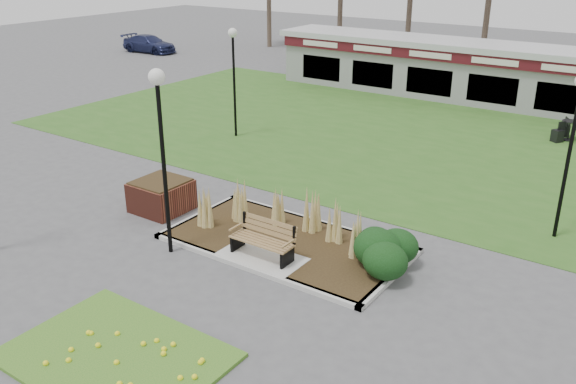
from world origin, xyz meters
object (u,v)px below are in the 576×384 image
Objects in this scene: park_bench at (264,239)px; brick_planter at (162,195)px; lamp_post_mid_right at (575,121)px; car_silver at (342,56)px; lamp_post_far_left at (233,59)px; bistro_set_b at (568,134)px; car_black at (356,57)px; car_blue at (149,44)px; food_pavilion at (502,75)px; lamp_post_mid_left at (160,122)px.

brick_planter is at bearing 170.31° from park_bench.
lamp_post_mid_right is 25.03m from car_silver.
bistro_set_b is at bearing 31.95° from lamp_post_far_left.
bistro_set_b is at bearing -124.21° from car_black.
park_bench is 15.74m from bistro_set_b.
park_bench is 1.13× the size of brick_planter.
bistro_set_b is 0.36× the size of car_blue.
car_silver is at bearing 104.04° from lamp_post_far_left.
lamp_post_mid_left is (-2.28, -20.76, 2.02)m from food_pavilion.
park_bench is 4.47m from brick_planter.
lamp_post_mid_left is 1.07× the size of car_silver.
brick_planter is 0.33× the size of lamp_post_mid_right.
lamp_post_mid_left is (-2.28, -1.05, 2.90)m from park_bench.
food_pavilion is 11.31m from car_black.
lamp_post_mid_right is at bearing -141.76° from car_black.
car_blue is (-18.60, 12.79, -2.59)m from lamp_post_far_left.
car_silver is at bearing 115.59° from park_bench.
car_blue is (-30.17, 5.58, 0.33)m from bistro_set_b.
park_bench is 0.35× the size of lamp_post_mid_left.
car_silver is (-9.05, 24.70, -2.73)m from lamp_post_mid_left.
car_silver is (-17.13, 18.08, -2.52)m from lamp_post_mid_right.
lamp_post_mid_left reaches higher than car_black.
bistro_set_b is 30.68m from car_blue.
food_pavilion reaches higher than car_blue.
car_blue is at bearing 169.53° from bistro_set_b.
lamp_post_mid_left is 26.45m from car_silver.
park_bench is at bearing -47.06° from lamp_post_far_left.
park_bench is 3.84m from lamp_post_mid_left.
lamp_post_far_left is (-7.40, -11.76, 1.74)m from food_pavilion.
car_blue is at bearing 177.72° from food_pavilion.
car_silver is at bearing 106.83° from brick_planter.
brick_planter is 29.44m from car_blue.
lamp_post_mid_left is at bearing -96.25° from food_pavilion.
lamp_post_far_left reaches higher than car_silver.
car_black is at bearing 104.65° from brick_planter.
lamp_post_far_left is 13.95m from bistro_set_b.
brick_planter is 0.99× the size of bistro_set_b.
lamp_post_mid_right is at bearing -161.33° from car_silver.
park_bench is at bearing -105.36° from bistro_set_b.
food_pavilion is at bearing 57.80° from lamp_post_far_left.
bistro_set_b is (4.17, -4.54, -1.19)m from food_pavilion.
lamp_post_far_left is (-3.00, 7.21, 2.74)m from brick_planter.
car_blue reaches higher than brick_planter.
brick_planter is at bearing 139.73° from lamp_post_mid_left.
food_pavilion is 20.98m from lamp_post_mid_left.
lamp_post_far_left reaches higher than brick_planter.
car_silver is (-11.33, 23.65, 0.17)m from park_bench.
park_bench is at bearing 24.74° from lamp_post_mid_left.
brick_planter is (-4.40, 0.75, -0.11)m from park_bench.
food_pavilion is at bearing -133.95° from car_silver.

